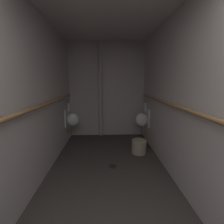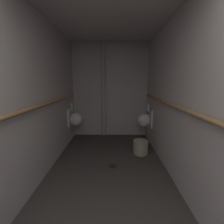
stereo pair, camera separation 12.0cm
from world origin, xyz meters
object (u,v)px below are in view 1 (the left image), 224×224
(urinal_left_mid, at_px, (72,119))
(floor_drain, at_px, (113,166))
(urinal_right_mid, at_px, (142,119))
(standpipe_back_wall, at_px, (100,91))
(waste_bin, at_px, (139,147))

(urinal_left_mid, relative_size, floor_drain, 5.39)
(floor_drain, bearing_deg, urinal_left_mid, 128.54)
(urinal_right_mid, height_order, floor_drain, urinal_right_mid)
(urinal_right_mid, relative_size, floor_drain, 5.39)
(standpipe_back_wall, height_order, floor_drain, standpipe_back_wall)
(urinal_right_mid, height_order, standpipe_back_wall, standpipe_back_wall)
(urinal_left_mid, distance_m, urinal_right_mid, 1.76)
(urinal_left_mid, distance_m, waste_bin, 1.76)
(floor_drain, bearing_deg, urinal_right_mid, 55.49)
(urinal_right_mid, bearing_deg, floor_drain, -124.51)
(urinal_left_mid, relative_size, urinal_right_mid, 1.00)
(standpipe_back_wall, xyz_separation_m, floor_drain, (0.26, -1.65, -1.28))
(urinal_left_mid, bearing_deg, urinal_right_mid, -1.92)
(standpipe_back_wall, bearing_deg, floor_drain, -80.97)
(standpipe_back_wall, relative_size, waste_bin, 8.03)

